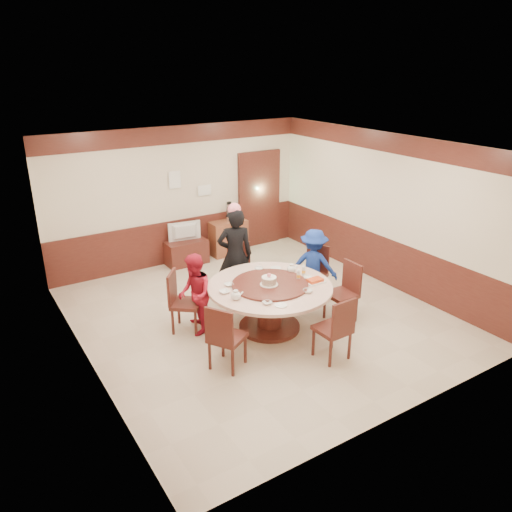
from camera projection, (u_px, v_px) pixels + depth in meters
room at (259, 255)px, 7.94m from camera, size 6.00×6.04×2.84m
banquet_table at (270, 298)px, 7.74m from camera, size 1.93×1.93×0.78m
chair_0 at (313, 283)px, 8.80m from camera, size 0.60×0.59×0.97m
chair_1 at (240, 281)px, 8.89m from camera, size 0.58×0.59×0.97m
chair_2 at (185, 312)px, 7.79m from camera, size 0.62×0.62×0.97m
chair_3 at (227, 347)px, 6.83m from camera, size 0.61×0.60×0.97m
chair_4 at (333, 339)px, 7.04m from camera, size 0.45×0.46×0.97m
chair_5 at (342, 302)px, 8.10m from camera, size 0.45×0.44×0.97m
person_standing at (235, 255)px, 8.58m from camera, size 0.72×0.60×1.68m
person_red at (195, 294)px, 7.61m from camera, size 0.66×0.74×1.28m
person_blue at (313, 265)px, 8.66m from camera, size 0.92×0.95×1.30m
birthday_cake at (269, 281)px, 7.58m from camera, size 0.28×0.28×0.19m
teapot_left at (236, 296)px, 7.18m from camera, size 0.17×0.15×0.13m
teapot_right at (291, 269)px, 8.10m from camera, size 0.17×0.15×0.13m
bowl_0 at (229, 285)px, 7.64m from camera, size 0.14×0.14×0.03m
bowl_1 at (308, 291)px, 7.42m from camera, size 0.15×0.15×0.05m
bowl_2 at (267, 303)px, 7.07m from camera, size 0.13×0.13×0.03m
bowl_3 at (308, 278)px, 7.87m from camera, size 0.14×0.14×0.04m
bowl_4 at (225, 292)px, 7.40m from camera, size 0.15×0.15×0.04m
bowl_5 at (259, 269)px, 8.20m from camera, size 0.14×0.14×0.05m
saucer_near at (281, 305)px, 7.02m from camera, size 0.18×0.18×0.01m
saucer_far at (276, 268)px, 8.27m from camera, size 0.18×0.18×0.01m
shrimp_platter at (315, 281)px, 7.74m from camera, size 0.30×0.20×0.06m
bottle_0 at (299, 275)px, 7.81m from camera, size 0.06×0.06×0.16m
bottle_1 at (304, 271)px, 7.98m from camera, size 0.06×0.06×0.16m
tv_stand at (186, 252)px, 10.37m from camera, size 0.85×0.45×0.50m
television at (185, 232)px, 10.21m from camera, size 0.69×0.19×0.39m
side_cabinet at (228, 237)px, 10.86m from camera, size 0.80×0.40×0.75m
thermos at (229, 212)px, 10.67m from camera, size 0.15×0.15×0.38m
notice_left at (175, 180)px, 9.95m from camera, size 0.25×0.00×0.35m
notice_right at (205, 190)px, 10.38m from camera, size 0.30×0.00×0.22m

